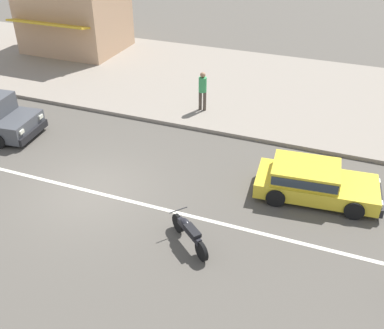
{
  "coord_description": "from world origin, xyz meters",
  "views": [
    {
      "loc": [
        7.38,
        -9.9,
        8.61
      ],
      "look_at": [
        2.92,
        1.56,
        0.8
      ],
      "focal_mm": 42.0,
      "sensor_mm": 36.0,
      "label": 1
    }
  ],
  "objects_px": {
    "pedestrian_near_clock": "(203,88)",
    "shopfront_mid_block": "(73,5)",
    "hatchback_yellow_0": "(312,180)",
    "motorcycle_1": "(189,232)"
  },
  "relations": [
    {
      "from": "pedestrian_near_clock",
      "to": "shopfront_mid_block",
      "type": "height_order",
      "value": "shopfront_mid_block"
    },
    {
      "from": "pedestrian_near_clock",
      "to": "hatchback_yellow_0",
      "type": "bearing_deg",
      "value": -39.85
    },
    {
      "from": "hatchback_yellow_0",
      "to": "shopfront_mid_block",
      "type": "relative_size",
      "value": 0.74
    },
    {
      "from": "motorcycle_1",
      "to": "pedestrian_near_clock",
      "type": "relative_size",
      "value": 0.89
    },
    {
      "from": "shopfront_mid_block",
      "to": "hatchback_yellow_0",
      "type": "bearing_deg",
      "value": -32.77
    },
    {
      "from": "pedestrian_near_clock",
      "to": "motorcycle_1",
      "type": "bearing_deg",
      "value": -72.36
    },
    {
      "from": "hatchback_yellow_0",
      "to": "pedestrian_near_clock",
      "type": "height_order",
      "value": "pedestrian_near_clock"
    },
    {
      "from": "motorcycle_1",
      "to": "shopfront_mid_block",
      "type": "xyz_separation_m",
      "value": [
        -12.29,
        13.25,
        2.22
      ]
    },
    {
      "from": "shopfront_mid_block",
      "to": "pedestrian_near_clock",
      "type": "bearing_deg",
      "value": -28.32
    },
    {
      "from": "hatchback_yellow_0",
      "to": "pedestrian_near_clock",
      "type": "distance_m",
      "value": 6.98
    }
  ]
}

